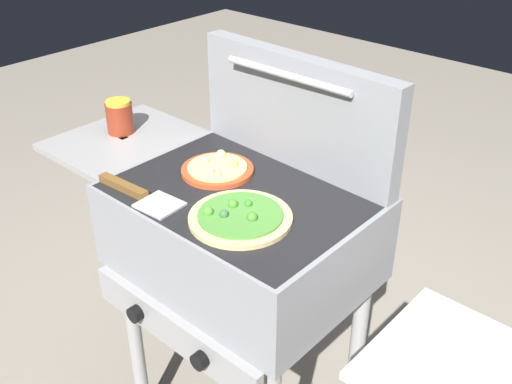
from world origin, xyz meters
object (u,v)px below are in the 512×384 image
object	(u,v)px
pizza_cheese	(218,169)
grill	(237,238)
pizza_veggie	(240,217)
sauce_jar	(120,117)
spatula	(138,194)

from	to	relation	value
pizza_cheese	grill	bearing A→B (deg)	-20.97
pizza_veggie	sauce_jar	bearing A→B (deg)	169.07
sauce_jar	spatula	world-z (taller)	sauce_jar
grill	pizza_cheese	xyz separation A→B (m)	(-0.10, 0.04, 0.15)
pizza_veggie	spatula	distance (m)	0.28
grill	pizza_cheese	world-z (taller)	pizza_cheese
grill	pizza_cheese	size ratio (longest dim) A/B	4.98
grill	pizza_cheese	bearing A→B (deg)	159.03
spatula	pizza_veggie	bearing A→B (deg)	18.97
grill	pizza_veggie	size ratio (longest dim) A/B	3.96
pizza_cheese	sauce_jar	world-z (taller)	sauce_jar
spatula	grill	bearing A→B (deg)	48.06
pizza_veggie	sauce_jar	distance (m)	0.61
pizza_veggie	spatula	bearing A→B (deg)	-161.03
sauce_jar	grill	bearing A→B (deg)	-2.87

